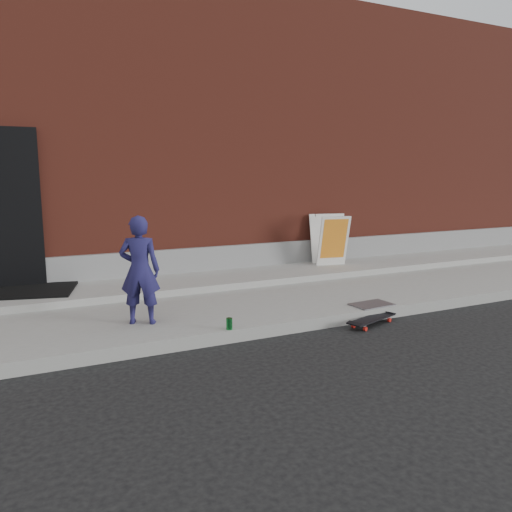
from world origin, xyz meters
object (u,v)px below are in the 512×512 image
skateboard (372,319)px  soda_can (229,324)px  pizza_sign (330,239)px  child (140,270)px

skateboard → soda_can: size_ratio=6.16×
skateboard → pizza_sign: 2.98m
pizza_sign → child: bearing=-154.4°
child → skateboard: 2.91m
soda_can → skateboard: bearing=-5.2°
child → pizza_sign: 4.27m
pizza_sign → soda_can: size_ratio=7.01×
pizza_sign → soda_can: 3.95m
skateboard → child: bearing=162.8°
skateboard → soda_can: 1.88m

